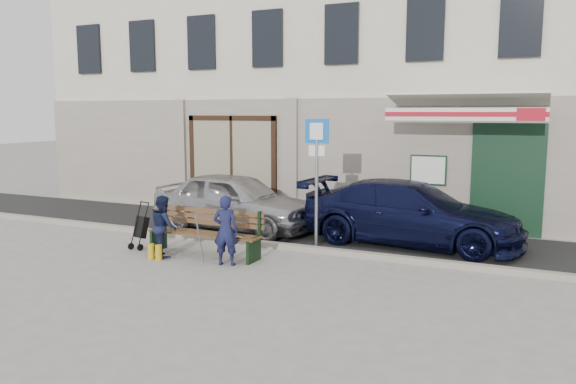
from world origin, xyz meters
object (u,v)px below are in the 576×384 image
Objects in this scene: stroller at (141,228)px; bench at (203,233)px; parking_sign at (317,162)px; man at (226,230)px; car_navy at (411,213)px; car_silver at (235,201)px; woman at (164,226)px.

bench is at bearing 17.30° from stroller.
man is at bearing -123.74° from parking_sign.
parking_sign is at bearing 126.26° from car_navy.
bench is (0.64, -2.40, -0.25)m from car_silver.
bench is 0.77m from woman.
car_silver is 4.26× the size of stroller.
car_navy is 1.98× the size of bench.
stroller is at bearing 18.83° from woman.
car_silver is at bearing -49.55° from woman.
woman is (-0.65, -0.39, 0.15)m from bench.
man is 1.36× the size of stroller.
parking_sign is at bearing -131.20° from man.
car_silver is 3.17m from man.
car_navy reaches higher than woman.
stroller is (-3.32, -1.61, -1.38)m from parking_sign.
bench is 2.46× the size of stroller.
stroller is at bearing -178.28° from bench.
man is 1.08× the size of woman.
car_silver is at bearing 97.28° from car_navy.
car_navy is at bearing 36.98° from bench.
stroller is at bearing -160.68° from parking_sign.
car_silver is 2.79m from woman.
bench is (-3.56, -2.68, -0.23)m from car_navy.
car_navy reaches higher than man.
bench is at bearing -41.87° from man.
stroller is (-0.85, 0.34, -0.18)m from woman.
car_navy is 5.75m from stroller.
woman reaches higher than bench.
man is at bearing -27.94° from bench.
car_navy is 4.86× the size of stroller.
car_silver is 1.73× the size of bench.
car_silver reaches higher than bench.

